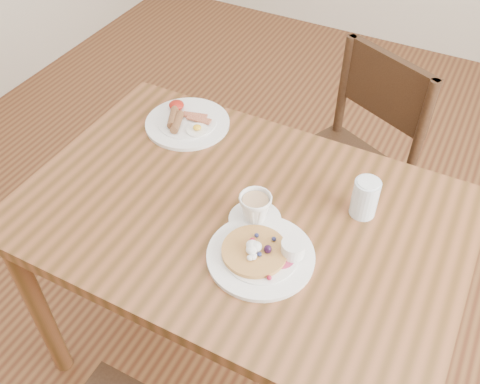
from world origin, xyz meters
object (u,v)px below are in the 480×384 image
Objects in this scene: water_glass at (365,198)px; teacup_saucer at (255,210)px; dining_table at (240,234)px; breakfast_plate at (186,122)px; chair_far at (348,161)px; pancake_plate at (262,254)px.

teacup_saucer is at bearing -146.78° from water_glass.
dining_table is 4.44× the size of breakfast_plate.
chair_far reaches higher than pancake_plate.
pancake_plate is at bearing -39.69° from breakfast_plate.
breakfast_plate is at bearing 144.41° from teacup_saucer.
dining_table is at bearing 103.18° from chair_far.
dining_table is 8.57× the size of teacup_saucer.
chair_far is 0.79m from pancake_plate.
chair_far reaches higher than dining_table.
water_glass is (0.17, 0.26, 0.04)m from pancake_plate.
chair_far reaches higher than breakfast_plate.
teacup_saucer is (-0.07, 0.10, 0.03)m from pancake_plate.
water_glass is at bearing 56.85° from pancake_plate.
teacup_saucer is (-0.07, -0.64, 0.30)m from chair_far.
chair_far is 6.29× the size of teacup_saucer.
breakfast_plate is at bearing 140.31° from pancake_plate.
breakfast_plate is (-0.33, 0.26, 0.11)m from dining_table.
dining_table is 0.36m from water_glass.
water_glass is (0.29, 0.15, 0.15)m from dining_table.
dining_table is 0.43m from breakfast_plate.
water_glass reaches higher than pancake_plate.
pancake_plate is (0.12, -0.12, 0.11)m from dining_table.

